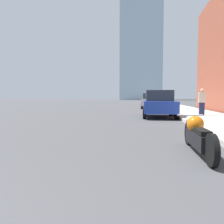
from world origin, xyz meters
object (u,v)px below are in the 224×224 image
object	(u,v)px
parked_car_black	(149,99)
pedestrian	(202,102)
parked_car_blue	(159,104)
parked_car_yellow	(148,99)
parked_car_silver	(150,101)
motorcycle	(197,135)

from	to	relation	value
parked_car_black	pedestrian	size ratio (longest dim) A/B	2.77
parked_car_blue	parked_car_yellow	bearing A→B (deg)	89.68
parked_car_silver	parked_car_yellow	distance (m)	24.43
parked_car_yellow	parked_car_silver	bearing A→B (deg)	-95.17
parked_car_silver	motorcycle	bearing A→B (deg)	-86.49
parked_car_yellow	pedestrian	xyz separation A→B (m)	(2.60, -35.24, 0.10)
parked_car_black	parked_car_blue	bearing A→B (deg)	-86.90
motorcycle	pedestrian	world-z (taller)	pedestrian
parked_car_black	parked_car_yellow	distance (m)	11.35
motorcycle	pedestrian	size ratio (longest dim) A/B	1.53
parked_car_blue	motorcycle	bearing A→B (deg)	-88.74
parked_car_blue	parked_car_silver	size ratio (longest dim) A/B	0.89
motorcycle	pedestrian	xyz separation A→B (m)	(2.24, 8.67, 0.56)
parked_car_silver	parked_car_black	distance (m)	13.08
pedestrian	motorcycle	bearing A→B (deg)	-104.47
parked_car_yellow	pedestrian	world-z (taller)	pedestrian
parked_car_blue	parked_car_yellow	size ratio (longest dim) A/B	0.86
motorcycle	parked_car_silver	world-z (taller)	parked_car_silver
motorcycle	parked_car_silver	xyz separation A→B (m)	(-0.52, 19.48, 0.43)
motorcycle	parked_car_yellow	world-z (taller)	parked_car_yellow
motorcycle	parked_car_silver	distance (m)	19.49
parked_car_blue	parked_car_yellow	xyz separation A→B (m)	(-0.10, 35.21, 0.03)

